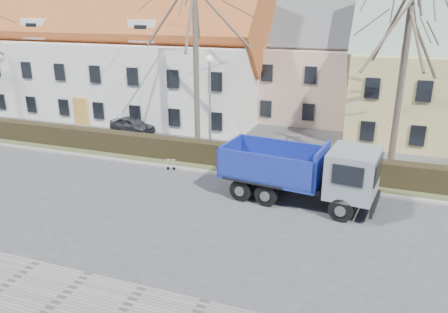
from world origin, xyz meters
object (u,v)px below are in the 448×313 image
at_px(dump_truck, 293,171).
at_px(parked_car_a, 132,125).
at_px(streetlight, 210,108).
at_px(cart_frame, 167,164).

xyz_separation_m(dump_truck, parked_car_a, (-13.52, 7.69, -0.93)).
distance_m(streetlight, cart_frame, 4.25).
relative_size(dump_truck, streetlight, 1.20).
xyz_separation_m(dump_truck, streetlight, (-5.98, 4.36, 1.65)).
distance_m(streetlight, parked_car_a, 8.63).
bearing_deg(parked_car_a, dump_truck, -110.81).
bearing_deg(cart_frame, dump_truck, -12.06).
bearing_deg(streetlight, dump_truck, -36.09).
xyz_separation_m(dump_truck, cart_frame, (-7.60, 1.62, -1.17)).
bearing_deg(parked_car_a, cart_frame, -126.88).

